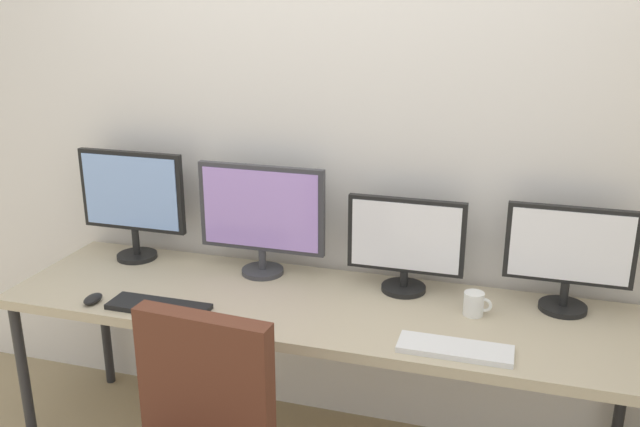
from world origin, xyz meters
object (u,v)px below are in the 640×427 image
at_px(desk, 316,313).
at_px(monitor_far_right, 569,254).
at_px(coffee_mug, 474,304).
at_px(monitor_center_left, 261,214).
at_px(keyboard_right, 455,349).
at_px(computer_mouse, 93,299).
at_px(monitor_center_right, 405,242).
at_px(monitor_far_left, 132,198).
at_px(keyboard_left, 159,307).

bearing_deg(desk, monitor_far_right, 13.00).
xyz_separation_m(monitor_far_right, coffee_mug, (-0.32, -0.14, -0.18)).
height_order(monitor_center_left, keyboard_right, monitor_center_left).
relative_size(monitor_center_left, keyboard_right, 1.43).
bearing_deg(monitor_far_right, computer_mouse, -165.11).
bearing_deg(monitor_center_right, desk, -145.29).
bearing_deg(monitor_far_left, keyboard_right, -16.65).
bearing_deg(computer_mouse, keyboard_left, 4.96).
bearing_deg(monitor_far_left, keyboard_left, -50.92).
bearing_deg(keyboard_right, monitor_center_left, 152.95).
relative_size(desk, coffee_mug, 23.38).
distance_m(desk, coffee_mug, 0.61).
distance_m(desk, monitor_center_right, 0.45).
bearing_deg(monitor_center_left, desk, -34.72).
distance_m(monitor_center_right, keyboard_left, 0.99).
bearing_deg(monitor_far_right, desk, -167.00).
height_order(computer_mouse, coffee_mug, coffee_mug).
bearing_deg(desk, computer_mouse, -163.07).
relative_size(desk, keyboard_left, 6.27).
bearing_deg(monitor_far_right, keyboard_right, -129.09).
bearing_deg(keyboard_right, monitor_center_right, 119.83).
bearing_deg(coffee_mug, computer_mouse, -167.31).
height_order(monitor_far_left, coffee_mug, monitor_far_left).
xyz_separation_m(desk, keyboard_right, (0.56, -0.23, 0.06)).
bearing_deg(desk, keyboard_left, -157.67).
relative_size(desk, monitor_far_right, 5.32).
bearing_deg(keyboard_right, monitor_far_right, 50.91).
distance_m(monitor_center_left, monitor_far_right, 1.23).
xyz_separation_m(desk, monitor_far_left, (-0.92, 0.21, 0.33)).
relative_size(monitor_center_left, computer_mouse, 5.74).
xyz_separation_m(monitor_center_right, keyboard_right, (0.25, -0.44, -0.20)).
bearing_deg(monitor_far_left, computer_mouse, -79.61).
xyz_separation_m(monitor_far_right, computer_mouse, (-1.75, -0.47, -0.21)).
xyz_separation_m(monitor_center_left, monitor_far_right, (1.23, -0.00, -0.04)).
xyz_separation_m(keyboard_left, coffee_mug, (1.16, 0.30, 0.04)).
relative_size(monitor_center_right, monitor_far_right, 1.00).
height_order(monitor_far_right, coffee_mug, monitor_far_right).
distance_m(monitor_far_right, keyboard_left, 1.56).
height_order(monitor_far_right, keyboard_left, monitor_far_right).
height_order(keyboard_right, computer_mouse, computer_mouse).
relative_size(monitor_far_right, keyboard_right, 1.21).
bearing_deg(computer_mouse, monitor_center_right, 22.23).
relative_size(desk, computer_mouse, 25.82).
xyz_separation_m(desk, computer_mouse, (-0.83, -0.25, 0.06)).
height_order(desk, coffee_mug, coffee_mug).
relative_size(keyboard_left, keyboard_right, 1.03).
xyz_separation_m(monitor_center_left, coffee_mug, (0.90, -0.14, -0.22)).
relative_size(monitor_far_left, keyboard_right, 1.29).
height_order(desk, monitor_far_left, monitor_far_left).
bearing_deg(monitor_center_left, monitor_center_right, -0.01).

